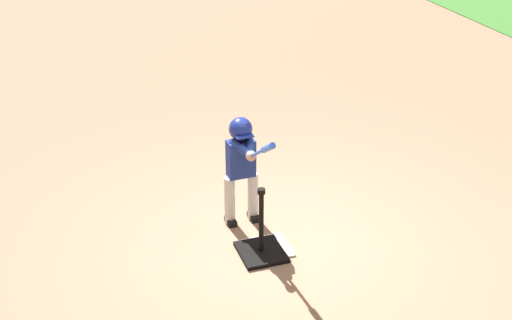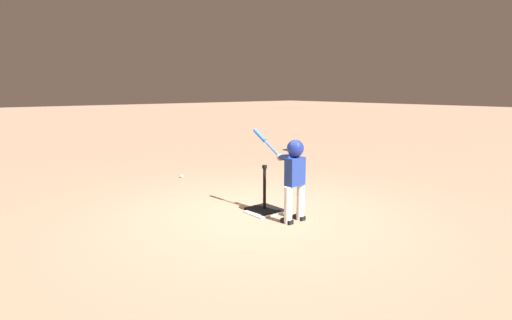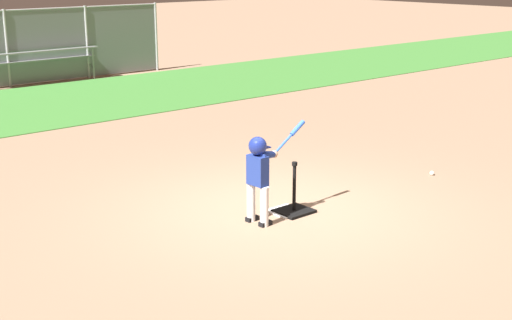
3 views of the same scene
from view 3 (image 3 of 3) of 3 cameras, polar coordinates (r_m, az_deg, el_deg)
The scene contains 7 objects.
ground_plane at distance 10.10m, azimuth 1.99°, elevation -3.94°, with size 90.00×90.00×0.00m, color #93755B.
grass_outfield_strip at distance 17.89m, azimuth -18.90°, elevation 3.90°, with size 56.00×5.36×0.02m, color #3D7F33.
home_plate at distance 9.98m, azimuth 2.42°, elevation -4.11°, with size 0.44×0.44×0.02m, color white.
batting_tee at distance 9.94m, azimuth 3.06°, elevation -3.73°, with size 0.48×0.43×0.73m.
batter_child at distance 9.33m, azimuth 0.29°, elevation -0.67°, with size 0.99×0.38×1.29m.
baseball at distance 12.00m, azimuth 13.90°, elevation -1.02°, with size 0.07×0.07×0.07m, color white.
bleachers_left_center at distance 21.88m, azimuth -17.65°, elevation 7.27°, with size 3.53×1.92×0.99m.
Camera 3 is at (-6.49, -6.96, 3.37)m, focal length 50.00 mm.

